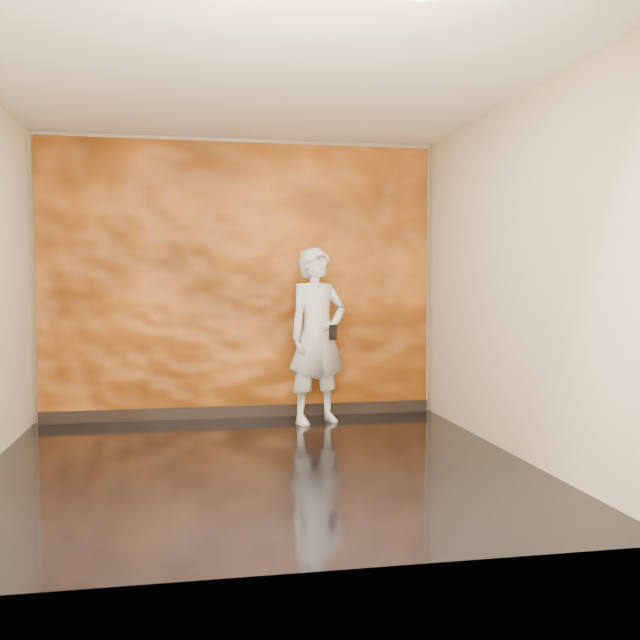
{
  "coord_description": "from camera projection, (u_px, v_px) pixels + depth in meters",
  "views": [
    {
      "loc": [
        -0.52,
        -5.23,
        1.36
      ],
      "look_at": [
        0.66,
        1.16,
        1.02
      ],
      "focal_mm": 40.0,
      "sensor_mm": 36.0,
      "label": 1
    }
  ],
  "objects": [
    {
      "name": "room",
      "position": [
        260.0,
        277.0,
        5.23
      ],
      "size": [
        4.02,
        4.02,
        2.81
      ],
      "color": "black",
      "rests_on": "ground"
    },
    {
      "name": "feature_wall",
      "position": [
        241.0,
        281.0,
        7.16
      ],
      "size": [
        3.9,
        0.06,
        2.75
      ],
      "primitive_type": "cube",
      "color": "orange",
      "rests_on": "ground"
    },
    {
      "name": "baseboard",
      "position": [
        242.0,
        412.0,
        7.19
      ],
      "size": [
        3.9,
        0.04,
        0.12
      ],
      "primitive_type": "cube",
      "color": "black",
      "rests_on": "ground"
    },
    {
      "name": "man",
      "position": [
        317.0,
        336.0,
        6.88
      ],
      "size": [
        0.72,
        0.6,
        1.7
      ],
      "primitive_type": "imported",
      "rotation": [
        0.0,
        0.0,
        0.36
      ],
      "color": "#9BA1AA",
      "rests_on": "ground"
    },
    {
      "name": "phone",
      "position": [
        333.0,
        332.0,
        6.67
      ],
      "size": [
        0.08,
        0.03,
        0.14
      ],
      "primitive_type": "cube",
      "rotation": [
        0.0,
        0.0,
        0.22
      ],
      "color": "black",
      "rests_on": "man"
    }
  ]
}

